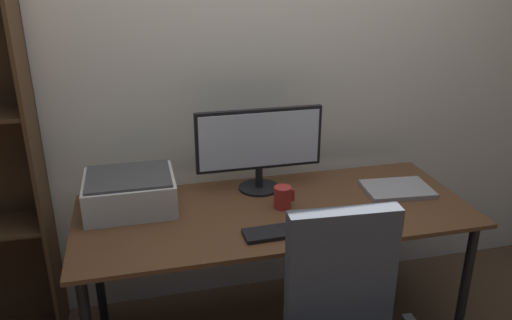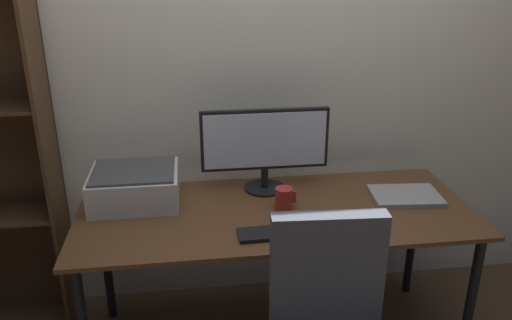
{
  "view_description": "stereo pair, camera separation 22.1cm",
  "coord_description": "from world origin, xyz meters",
  "px_view_note": "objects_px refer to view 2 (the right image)",
  "views": [
    {
      "loc": [
        -0.58,
        -2.01,
        1.81
      ],
      "look_at": [
        -0.09,
        -0.01,
        0.99
      ],
      "focal_mm": 35.96,
      "sensor_mm": 36.0,
      "label": 1
    },
    {
      "loc": [
        -0.37,
        -2.05,
        1.81
      ],
      "look_at": [
        -0.09,
        -0.01,
        0.99
      ],
      "focal_mm": 35.96,
      "sensor_mm": 36.0,
      "label": 2
    }
  ],
  "objects_px": {
    "mouse": "(322,227)",
    "coffee_mug": "(284,198)",
    "desk": "(275,224)",
    "monitor": "(265,144)",
    "keyboard": "(273,233)",
    "printer": "(135,186)",
    "laptop": "(405,196)"
  },
  "relations": [
    {
      "from": "monitor",
      "to": "keyboard",
      "type": "bearing_deg",
      "value": -94.04
    },
    {
      "from": "mouse",
      "to": "keyboard",
      "type": "bearing_deg",
      "value": -176.95
    },
    {
      "from": "monitor",
      "to": "coffee_mug",
      "type": "distance_m",
      "value": 0.29
    },
    {
      "from": "mouse",
      "to": "printer",
      "type": "xyz_separation_m",
      "value": [
        -0.8,
        0.38,
        0.06
      ]
    },
    {
      "from": "mouse",
      "to": "coffee_mug",
      "type": "xyz_separation_m",
      "value": [
        -0.12,
        0.22,
        0.03
      ]
    },
    {
      "from": "coffee_mug",
      "to": "printer",
      "type": "height_order",
      "value": "printer"
    },
    {
      "from": "coffee_mug",
      "to": "printer",
      "type": "xyz_separation_m",
      "value": [
        -0.68,
        0.16,
        0.03
      ]
    },
    {
      "from": "keyboard",
      "to": "mouse",
      "type": "relative_size",
      "value": 3.02
    },
    {
      "from": "mouse",
      "to": "printer",
      "type": "relative_size",
      "value": 0.24
    },
    {
      "from": "monitor",
      "to": "keyboard",
      "type": "relative_size",
      "value": 2.12
    },
    {
      "from": "laptop",
      "to": "desk",
      "type": "bearing_deg",
      "value": -171.42
    },
    {
      "from": "desk",
      "to": "keyboard",
      "type": "bearing_deg",
      "value": -102.34
    },
    {
      "from": "desk",
      "to": "coffee_mug",
      "type": "bearing_deg",
      "value": 11.39
    },
    {
      "from": "keyboard",
      "to": "laptop",
      "type": "xyz_separation_m",
      "value": [
        0.68,
        0.26,
        0.0
      ]
    },
    {
      "from": "monitor",
      "to": "mouse",
      "type": "height_order",
      "value": "monitor"
    },
    {
      "from": "desk",
      "to": "monitor",
      "type": "height_order",
      "value": "monitor"
    },
    {
      "from": "coffee_mug",
      "to": "laptop",
      "type": "relative_size",
      "value": 0.32
    },
    {
      "from": "printer",
      "to": "laptop",
      "type": "bearing_deg",
      "value": -5.8
    },
    {
      "from": "keyboard",
      "to": "monitor",
      "type": "bearing_deg",
      "value": 84.17
    },
    {
      "from": "desk",
      "to": "coffee_mug",
      "type": "xyz_separation_m",
      "value": [
        0.04,
        0.01,
        0.13
      ]
    },
    {
      "from": "keyboard",
      "to": "laptop",
      "type": "bearing_deg",
      "value": 19.25
    },
    {
      "from": "desk",
      "to": "mouse",
      "type": "xyz_separation_m",
      "value": [
        0.16,
        -0.21,
        0.09
      ]
    },
    {
      "from": "desk",
      "to": "monitor",
      "type": "relative_size",
      "value": 2.9
    },
    {
      "from": "desk",
      "to": "mouse",
      "type": "bearing_deg",
      "value": -52.01
    },
    {
      "from": "printer",
      "to": "monitor",
      "type": "bearing_deg",
      "value": 5.34
    },
    {
      "from": "monitor",
      "to": "printer",
      "type": "xyz_separation_m",
      "value": [
        -0.62,
        -0.06,
        -0.16
      ]
    },
    {
      "from": "mouse",
      "to": "coffee_mug",
      "type": "distance_m",
      "value": 0.25
    },
    {
      "from": "desk",
      "to": "monitor",
      "type": "bearing_deg",
      "value": 94.23
    },
    {
      "from": "desk",
      "to": "coffee_mug",
      "type": "height_order",
      "value": "coffee_mug"
    },
    {
      "from": "desk",
      "to": "monitor",
      "type": "distance_m",
      "value": 0.39
    },
    {
      "from": "keyboard",
      "to": "laptop",
      "type": "distance_m",
      "value": 0.73
    },
    {
      "from": "monitor",
      "to": "printer",
      "type": "distance_m",
      "value": 0.64
    }
  ]
}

